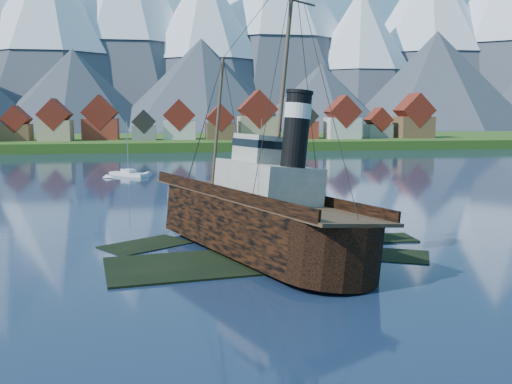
{
  "coord_description": "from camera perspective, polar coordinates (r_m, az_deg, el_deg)",
  "views": [
    {
      "loc": [
        -6.86,
        -49.14,
        12.99
      ],
      "look_at": [
        1.89,
        6.0,
        5.0
      ],
      "focal_mm": 40.0,
      "sensor_mm": 36.0,
      "label": 1
    }
  ],
  "objects": [
    {
      "name": "ground",
      "position": [
        51.29,
        -1.04,
        -6.53
      ],
      "size": [
        1400.0,
        1400.0,
        0.0
      ],
      "primitive_type": "plane",
      "color": "#172641",
      "rests_on": "ground"
    },
    {
      "name": "shoal",
      "position": [
        53.69,
        0.52,
        -6.24
      ],
      "size": [
        31.71,
        21.24,
        1.14
      ],
      "color": "black",
      "rests_on": "ground"
    },
    {
      "name": "shore_bank",
      "position": [
        219.63,
        -7.24,
        4.69
      ],
      "size": [
        600.0,
        80.0,
        3.2
      ],
      "primitive_type": "cube",
      "color": "#2A4D16",
      "rests_on": "ground"
    },
    {
      "name": "seawall",
      "position": [
        181.73,
        -6.85,
        3.99
      ],
      "size": [
        600.0,
        2.5,
        2.0
      ],
      "primitive_type": "cube",
      "color": "#3F3D38",
      "rests_on": "ground"
    },
    {
      "name": "town",
      "position": [
        203.06,
        -16.57,
        6.68
      ],
      "size": [
        250.96,
        16.69,
        17.3
      ],
      "color": "maroon",
      "rests_on": "ground"
    },
    {
      "name": "mountains",
      "position": [
        535.9,
        -8.63,
        16.25
      ],
      "size": [
        965.0,
        340.0,
        205.0
      ],
      "color": "#2D333D",
      "rests_on": "ground"
    },
    {
      "name": "tugboat_wreck",
      "position": [
        54.38,
        -0.74,
        -2.07
      ],
      "size": [
        7.84,
        33.77,
        26.76
      ],
      "rotation": [
        0.0,
        0.11,
        0.39
      ],
      "color": "black",
      "rests_on": "ground"
    },
    {
      "name": "sailboat_c",
      "position": [
        116.87,
        -12.64,
        1.69
      ],
      "size": [
        8.01,
        7.7,
        11.47
      ],
      "rotation": [
        0.0,
        0.0,
        0.82
      ],
      "color": "silver",
      "rests_on": "ground"
    },
    {
      "name": "sailboat_d",
      "position": [
        133.6,
        3.61,
        2.66
      ],
      "size": [
        3.65,
        8.16,
        10.81
      ],
      "rotation": [
        0.0,
        0.0,
        -0.22
      ],
      "color": "silver",
      "rests_on": "ground"
    },
    {
      "name": "sailboat_e",
      "position": [
        142.61,
        0.55,
        3.02
      ],
      "size": [
        6.03,
        10.09,
        11.47
      ],
      "rotation": [
        0.0,
        0.0,
        0.39
      ],
      "color": "silver",
      "rests_on": "ground"
    }
  ]
}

